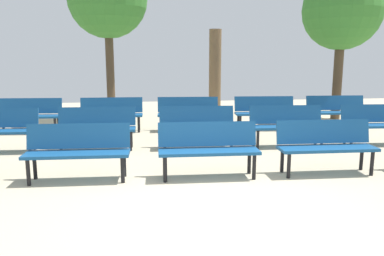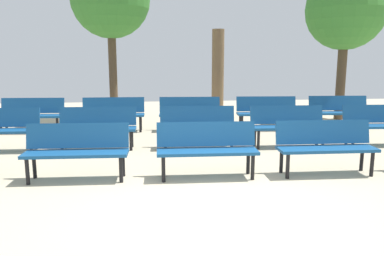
% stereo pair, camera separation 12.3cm
% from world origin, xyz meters
% --- Properties ---
extents(ground_plane, '(24.99, 24.99, 0.00)m').
position_xyz_m(ground_plane, '(0.00, 0.00, 0.00)').
color(ground_plane, '#BCAD8E').
extents(bench_r0_c1, '(1.62, 0.54, 0.87)m').
position_xyz_m(bench_r0_c1, '(-1.96, 1.64, 0.50)').
color(bench_r0_c1, navy).
rests_on(bench_r0_c1, ground_plane).
extents(bench_r0_c2, '(1.61, 0.53, 0.87)m').
position_xyz_m(bench_r0_c2, '(0.09, 1.54, 0.50)').
color(bench_r0_c2, navy).
rests_on(bench_r0_c2, ground_plane).
extents(bench_r0_c3, '(1.61, 0.52, 0.87)m').
position_xyz_m(bench_r0_c3, '(2.05, 1.50, 0.50)').
color(bench_r0_c3, navy).
rests_on(bench_r0_c3, ground_plane).
extents(bench_r1_c1, '(1.61, 0.52, 0.87)m').
position_xyz_m(bench_r1_c1, '(-1.91, 3.71, 0.50)').
color(bench_r1_c1, navy).
rests_on(bench_r1_c1, ground_plane).
extents(bench_r1_c2, '(1.62, 0.53, 0.87)m').
position_xyz_m(bench_r1_c2, '(0.20, 3.61, 0.50)').
color(bench_r1_c2, navy).
rests_on(bench_r1_c2, ground_plane).
extents(bench_r1_c3, '(1.61, 0.53, 0.87)m').
position_xyz_m(bench_r1_c3, '(2.15, 3.49, 0.50)').
color(bench_r1_c3, navy).
rests_on(bench_r1_c3, ground_plane).
extents(bench_r1_c4, '(1.63, 0.58, 0.87)m').
position_xyz_m(bench_r1_c4, '(4.22, 3.40, 0.50)').
color(bench_r1_c4, navy).
rests_on(bench_r1_c4, ground_plane).
extents(bench_r2_c0, '(1.63, 0.58, 0.87)m').
position_xyz_m(bench_r2_c0, '(-3.83, 5.78, 0.50)').
color(bench_r2_c0, navy).
rests_on(bench_r2_c0, ground_plane).
extents(bench_r2_c1, '(1.61, 0.51, 0.87)m').
position_xyz_m(bench_r2_c1, '(-1.75, 5.69, 0.50)').
color(bench_r2_c1, navy).
rests_on(bench_r2_c1, ground_plane).
extents(bench_r2_c2, '(1.63, 0.59, 0.87)m').
position_xyz_m(bench_r2_c2, '(0.24, 5.58, 0.50)').
color(bench_r2_c2, navy).
rests_on(bench_r2_c2, ground_plane).
extents(bench_r2_c3, '(1.63, 0.59, 0.87)m').
position_xyz_m(bench_r2_c3, '(2.30, 5.48, 0.50)').
color(bench_r2_c3, navy).
rests_on(bench_r2_c3, ground_plane).
extents(bench_r2_c4, '(1.63, 0.58, 0.87)m').
position_xyz_m(bench_r2_c4, '(4.30, 5.43, 0.50)').
color(bench_r2_c4, navy).
rests_on(bench_r2_c4, ground_plane).
extents(tree_0, '(2.38, 2.38, 4.50)m').
position_xyz_m(tree_0, '(5.08, 6.94, 3.28)').
color(tree_0, '#4C3A28').
rests_on(tree_0, ground_plane).
extents(tree_1, '(0.40, 0.40, 2.83)m').
position_xyz_m(tree_1, '(1.49, 8.42, 1.41)').
color(tree_1, brown).
rests_on(tree_1, ground_plane).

